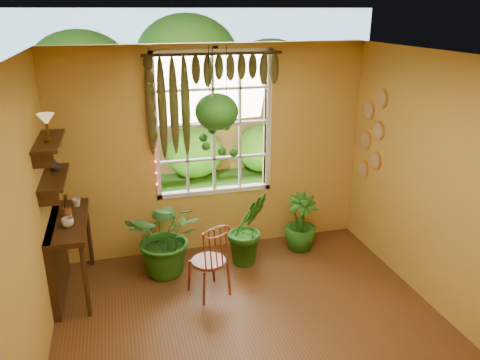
# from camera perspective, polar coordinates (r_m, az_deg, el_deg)

# --- Properties ---
(floor) EXTENTS (4.50, 4.50, 0.00)m
(floor) POSITION_cam_1_polar(r_m,az_deg,el_deg) (4.75, 3.25, -20.36)
(floor) COLOR brown
(floor) RESTS_ON ground
(ceiling) EXTENTS (4.50, 4.50, 0.00)m
(ceiling) POSITION_cam_1_polar(r_m,az_deg,el_deg) (3.63, 4.11, 14.06)
(ceiling) COLOR white
(ceiling) RESTS_ON wall_back
(wall_back) EXTENTS (4.00, 0.00, 4.00)m
(wall_back) POSITION_cam_1_polar(r_m,az_deg,el_deg) (6.04, -3.16, 3.45)
(wall_back) COLOR gold
(wall_back) RESTS_ON floor
(wall_left) EXTENTS (0.00, 4.50, 4.50)m
(wall_left) POSITION_cam_1_polar(r_m,az_deg,el_deg) (3.92, -25.68, -8.29)
(wall_left) COLOR gold
(wall_left) RESTS_ON floor
(wall_right) EXTENTS (0.00, 4.50, 4.50)m
(wall_right) POSITION_cam_1_polar(r_m,az_deg,el_deg) (4.98, 26.04, -2.37)
(wall_right) COLOR gold
(wall_right) RESTS_ON floor
(window) EXTENTS (1.52, 0.10, 1.86)m
(window) POSITION_cam_1_polar(r_m,az_deg,el_deg) (5.98, -3.29, 6.75)
(window) COLOR silver
(window) RESTS_ON wall_back
(valance_vine) EXTENTS (1.70, 0.12, 1.10)m
(valance_vine) POSITION_cam_1_polar(r_m,az_deg,el_deg) (5.74, -4.00, 12.03)
(valance_vine) COLOR #3B2110
(valance_vine) RESTS_ON window
(string_lights) EXTENTS (0.03, 0.03, 1.54)m
(string_lights) POSITION_cam_1_polar(r_m,az_deg,el_deg) (5.78, -10.55, 6.47)
(string_lights) COLOR #FF2633
(string_lights) RESTS_ON window
(wall_plates) EXTENTS (0.04, 0.32, 1.10)m
(wall_plates) POSITION_cam_1_polar(r_m,az_deg,el_deg) (6.28, 15.77, 5.26)
(wall_plates) COLOR beige
(wall_plates) RESTS_ON wall_right
(counter_ledge) EXTENTS (0.40, 1.20, 0.90)m
(counter_ledge) POSITION_cam_1_polar(r_m,az_deg,el_deg) (5.66, -20.96, -7.84)
(counter_ledge) COLOR #3B2110
(counter_ledge) RESTS_ON floor
(shelf_lower) EXTENTS (0.25, 0.90, 0.04)m
(shelf_lower) POSITION_cam_1_polar(r_m,az_deg,el_deg) (5.33, -21.72, 0.28)
(shelf_lower) COLOR #3B2110
(shelf_lower) RESTS_ON wall_left
(shelf_upper) EXTENTS (0.25, 0.90, 0.04)m
(shelf_upper) POSITION_cam_1_polar(r_m,az_deg,el_deg) (5.22, -22.28, 4.41)
(shelf_upper) COLOR #3B2110
(shelf_upper) RESTS_ON wall_left
(backyard) EXTENTS (14.00, 10.00, 12.00)m
(backyard) POSITION_cam_1_polar(r_m,az_deg,el_deg) (10.54, -7.22, 10.17)
(backyard) COLOR #225418
(backyard) RESTS_ON ground
(windsor_chair) EXTENTS (0.50, 0.52, 1.05)m
(windsor_chair) POSITION_cam_1_polar(r_m,az_deg,el_deg) (5.38, -3.66, -10.98)
(windsor_chair) COLOR maroon
(windsor_chair) RESTS_ON floor
(potted_plant_left) EXTENTS (1.11, 1.03, 1.01)m
(potted_plant_left) POSITION_cam_1_polar(r_m,az_deg,el_deg) (5.75, -8.87, -6.77)
(potted_plant_left) COLOR #1D4D14
(potted_plant_left) RESTS_ON floor
(potted_plant_mid) EXTENTS (0.60, 0.52, 0.96)m
(potted_plant_mid) POSITION_cam_1_polar(r_m,az_deg,el_deg) (5.93, 0.96, -5.88)
(potted_plant_mid) COLOR #1D4D14
(potted_plant_mid) RESTS_ON floor
(potted_plant_right) EXTENTS (0.44, 0.44, 0.78)m
(potted_plant_right) POSITION_cam_1_polar(r_m,az_deg,el_deg) (6.34, 7.41, -5.14)
(potted_plant_right) COLOR #1D4D14
(potted_plant_right) RESTS_ON floor
(hanging_basket) EXTENTS (0.51, 0.51, 1.32)m
(hanging_basket) POSITION_cam_1_polar(r_m,az_deg,el_deg) (5.55, -2.85, 7.91)
(hanging_basket) COLOR black
(hanging_basket) RESTS_ON ceiling
(cup_a) EXTENTS (0.13, 0.13, 0.10)m
(cup_a) POSITION_cam_1_polar(r_m,az_deg,el_deg) (5.31, -20.27, -4.87)
(cup_a) COLOR silver
(cup_a) RESTS_ON counter_ledge
(cup_b) EXTENTS (0.11, 0.11, 0.09)m
(cup_b) POSITION_cam_1_polar(r_m,az_deg,el_deg) (5.81, -19.30, -2.62)
(cup_b) COLOR beige
(cup_b) RESTS_ON counter_ledge
(brush_jar) EXTENTS (0.10, 0.10, 0.36)m
(brush_jar) POSITION_cam_1_polar(r_m,az_deg,el_deg) (5.49, -20.42, -3.02)
(brush_jar) COLOR brown
(brush_jar) RESTS_ON counter_ledge
(shelf_vase) EXTENTS (0.13, 0.13, 0.12)m
(shelf_vase) POSITION_cam_1_polar(r_m,az_deg,el_deg) (5.48, -21.59, 1.70)
(shelf_vase) COLOR #B2AD99
(shelf_vase) RESTS_ON shelf_lower
(tiffany_lamp) EXTENTS (0.17, 0.17, 0.29)m
(tiffany_lamp) POSITION_cam_1_polar(r_m,az_deg,el_deg) (5.08, -22.56, 6.65)
(tiffany_lamp) COLOR #533A17
(tiffany_lamp) RESTS_ON shelf_upper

